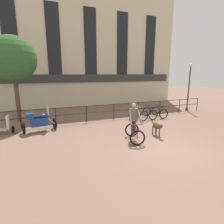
% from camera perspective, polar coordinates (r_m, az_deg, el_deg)
% --- Properties ---
extents(ground_plane, '(60.00, 60.00, 0.00)m').
position_cam_1_polar(ground_plane, '(7.58, 16.24, -11.44)').
color(ground_plane, '#7A5B4C').
extents(canal_railing, '(15.05, 0.05, 1.05)m').
position_cam_1_polar(canal_railing, '(11.70, 0.62, 1.05)').
color(canal_railing, black).
rests_on(canal_railing, ground_plane).
extents(building_facade, '(18.00, 0.72, 10.40)m').
position_cam_1_polar(building_facade, '(17.10, -7.30, 19.55)').
color(building_facade, beige).
rests_on(building_facade, ground_plane).
extents(cyclist_with_bike, '(0.98, 1.31, 1.70)m').
position_cam_1_polar(cyclist_with_bike, '(8.05, 7.21, -3.85)').
color(cyclist_with_bike, black).
rests_on(cyclist_with_bike, ground_plane).
extents(dog, '(0.32, 0.96, 0.68)m').
position_cam_1_polar(dog, '(8.88, 14.49, -4.50)').
color(dog, brown).
rests_on(dog, ground_plane).
extents(parked_motorcycle, '(1.75, 0.90, 1.35)m').
position_cam_1_polar(parked_motorcycle, '(9.96, -22.69, -2.79)').
color(parked_motorcycle, black).
rests_on(parked_motorcycle, ground_plane).
extents(parked_bicycle_near_lamp, '(0.71, 1.14, 0.86)m').
position_cam_1_polar(parked_bicycle_near_lamp, '(11.91, 8.98, -0.62)').
color(parked_bicycle_near_lamp, black).
rests_on(parked_bicycle_near_lamp, ground_plane).
extents(parked_bicycle_mid_left, '(0.83, 1.20, 0.86)m').
position_cam_1_polar(parked_bicycle_mid_left, '(12.34, 12.23, -0.29)').
color(parked_bicycle_mid_left, black).
rests_on(parked_bicycle_mid_left, ground_plane).
extents(parked_bicycle_mid_right, '(0.78, 1.18, 0.86)m').
position_cam_1_polar(parked_bicycle_mid_right, '(12.81, 15.26, 0.01)').
color(parked_bicycle_mid_right, black).
rests_on(parked_bicycle_mid_right, ground_plane).
extents(street_lamp, '(0.28, 0.28, 3.82)m').
position_cam_1_polar(street_lamp, '(15.60, 23.86, 8.21)').
color(street_lamp, '#2D382D').
rests_on(street_lamp, ground_plane).
extents(tree_canalside_left, '(2.72, 2.72, 5.23)m').
position_cam_1_polar(tree_canalside_left, '(12.40, -29.63, 14.72)').
color(tree_canalside_left, brown).
rests_on(tree_canalside_left, ground_plane).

